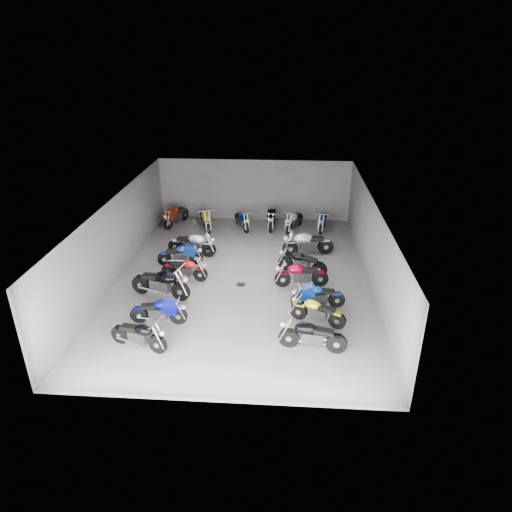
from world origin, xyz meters
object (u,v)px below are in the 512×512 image
at_px(drain_grate, 241,285).
at_px(motorcycle_left_e, 181,255).
at_px(motorcycle_back_b, 205,219).
at_px(motorcycle_back_a, 176,216).
at_px(motorcycle_back_e, 294,221).
at_px(motorcycle_right_d, 301,275).
at_px(motorcycle_left_d, 185,269).
at_px(motorcycle_right_f, 307,243).
at_px(motorcycle_back_c, 242,220).
at_px(motorcycle_back_d, 272,217).
at_px(motorcycle_back_f, 323,221).
at_px(motorcycle_left_c, 161,283).
at_px(motorcycle_right_c, 317,296).
at_px(motorcycle_right_a, 312,335).
at_px(motorcycle_left_a, 139,335).
at_px(motorcycle_left_b, 159,311).
at_px(motorcycle_left_f, 192,244).
at_px(motorcycle_right_b, 317,311).
at_px(motorcycle_right_e, 302,262).

distance_m(drain_grate, motorcycle_left_e, 3.20).
bearing_deg(motorcycle_back_b, motorcycle_back_a, -33.39).
bearing_deg(motorcycle_back_e, motorcycle_right_d, 113.97).
bearing_deg(motorcycle_left_d, motorcycle_back_b, -169.46).
height_order(motorcycle_right_f, motorcycle_back_c, motorcycle_right_f).
relative_size(motorcycle_back_d, motorcycle_back_f, 1.15).
bearing_deg(motorcycle_right_d, motorcycle_back_e, -4.03).
relative_size(motorcycle_left_d, motorcycle_right_f, 0.83).
height_order(motorcycle_left_c, motorcycle_left_e, motorcycle_left_c).
relative_size(motorcycle_right_c, motorcycle_right_f, 0.85).
bearing_deg(motorcycle_back_f, motorcycle_right_a, 95.87).
bearing_deg(motorcycle_right_f, motorcycle_back_f, -27.82).
bearing_deg(motorcycle_back_f, motorcycle_left_a, 70.34).
bearing_deg(motorcycle_left_b, motorcycle_back_b, 179.42).
xyz_separation_m(motorcycle_left_b, motorcycle_right_d, (4.79, 2.93, 0.04)).
relative_size(motorcycle_right_d, motorcycle_back_f, 1.09).
relative_size(motorcycle_left_f, motorcycle_right_c, 1.13).
bearing_deg(motorcycle_left_a, drain_grate, 165.67).
height_order(drain_grate, motorcycle_left_c, motorcycle_left_c).
relative_size(motorcycle_left_d, motorcycle_back_e, 0.97).
bearing_deg(motorcycle_back_b, motorcycle_left_b, 70.28).
bearing_deg(motorcycle_left_f, motorcycle_back_e, 135.40).
bearing_deg(motorcycle_left_f, motorcycle_left_a, 6.63).
bearing_deg(motorcycle_left_d, motorcycle_back_d, 160.66).
relative_size(motorcycle_left_f, motorcycle_right_b, 1.19).
distance_m(motorcycle_right_b, motorcycle_back_f, 8.71).
bearing_deg(motorcycle_right_d, motorcycle_back_f, -17.63).
xyz_separation_m(motorcycle_right_c, motorcycle_back_d, (-1.90, 7.81, 0.06)).
bearing_deg(motorcycle_left_a, motorcycle_right_f, 161.42).
height_order(motorcycle_right_b, motorcycle_back_a, motorcycle_back_a).
relative_size(motorcycle_right_b, motorcycle_right_f, 0.81).
height_order(motorcycle_right_c, motorcycle_back_c, motorcycle_right_c).
bearing_deg(motorcycle_left_e, motorcycle_back_f, 116.86).
bearing_deg(motorcycle_back_d, motorcycle_left_b, 72.00).
bearing_deg(motorcycle_back_d, motorcycle_back_e, 166.26).
distance_m(motorcycle_left_d, motorcycle_right_e, 4.73).
height_order(motorcycle_right_d, motorcycle_back_c, motorcycle_right_d).
xyz_separation_m(motorcycle_left_c, motorcycle_right_f, (5.53, 4.11, -0.01)).
relative_size(motorcycle_right_b, motorcycle_back_a, 0.90).
height_order(motorcycle_back_a, motorcycle_back_d, motorcycle_back_d).
xyz_separation_m(motorcycle_left_b, motorcycle_back_c, (1.93, 8.84, -0.01)).
height_order(motorcycle_left_c, motorcycle_back_e, motorcycle_left_c).
bearing_deg(motorcycle_right_b, motorcycle_right_a, -168.12).
bearing_deg(motorcycle_left_f, motorcycle_left_b, 8.63).
bearing_deg(motorcycle_left_a, motorcycle_left_c, -159.61).
height_order(motorcycle_right_d, motorcycle_back_e, motorcycle_right_d).
bearing_deg(motorcycle_left_f, motorcycle_right_f, 103.02).
relative_size(motorcycle_left_c, motorcycle_back_a, 1.14).
bearing_deg(drain_grate, motorcycle_left_d, 172.60).
bearing_deg(motorcycle_left_b, motorcycle_left_f, 179.34).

